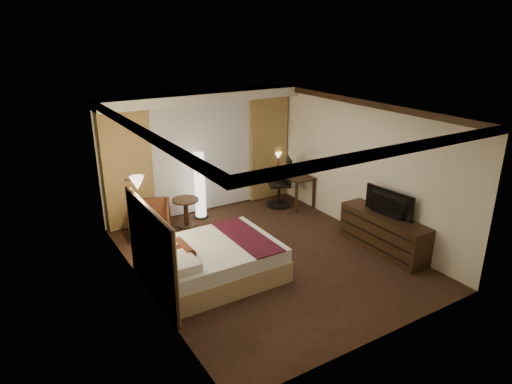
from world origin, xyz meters
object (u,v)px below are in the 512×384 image
desk (290,188)px  side_table (186,213)px  bed (214,261)px  television (386,201)px  dresser (383,233)px  armchair (150,218)px  office_chair (279,182)px  floor_lamp (200,186)px

desk → side_table: bearing=179.5°
side_table → desk: (2.66, -0.02, 0.07)m
bed → desk: size_ratio=1.58×
bed → side_table: size_ratio=3.41×
television → bed: bearing=70.6°
side_table → dresser: 4.03m
armchair → office_chair: (3.13, 0.04, 0.19)m
armchair → television: (3.49, -2.86, 0.62)m
desk → armchair: bearing=-178.5°
desk → office_chair: bearing=-171.6°
office_chair → armchair: bearing=-154.4°
desk → television: television is taller
floor_lamp → office_chair: bearing=-10.5°
floor_lamp → dresser: floor_lamp is taller
bed → dresser: size_ratio=1.13×
bed → floor_lamp: bearing=69.9°
bed → office_chair: (2.76, 2.12, 0.28)m
television → dresser: bearing=-95.4°
armchair → floor_lamp: floor_lamp is taller
dresser → side_table: bearing=132.4°
office_chair → dresser: 2.94m
floor_lamp → dresser: bearing=-55.3°
office_chair → side_table: bearing=-156.9°
dresser → television: bearing=180.0°
desk → dresser: (0.05, -2.95, -0.02)m
armchair → floor_lamp: bearing=38.1°
side_table → desk: desk is taller
television → floor_lamp: bearing=29.0°
side_table → television: bearing=-47.9°
desk → office_chair: office_chair is taller
desk → television: size_ratio=1.27×
floor_lamp → desk: (2.20, -0.29, -0.37)m
dresser → television: size_ratio=1.78×
desk → dresser: size_ratio=0.71×
side_table → television: television is taller
television → armchair: bearing=45.3°
side_table → floor_lamp: (0.47, 0.27, 0.44)m
office_chair → television: (0.36, -2.90, 0.43)m
side_table → television: (2.68, -2.97, 0.71)m
side_table → floor_lamp: floor_lamp is taller
bed → dresser: 3.25m
armchair → television: bearing=-17.9°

